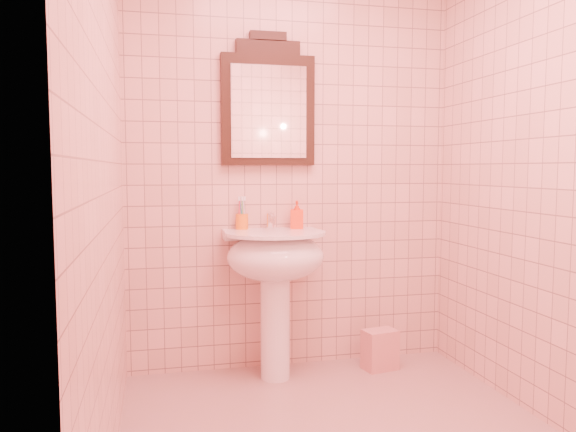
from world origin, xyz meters
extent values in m
cube|color=beige|center=(0.00, 1.10, 1.25)|extent=(2.00, 0.02, 2.50)
cylinder|color=white|center=(-0.15, 0.88, 0.35)|extent=(0.17, 0.17, 0.70)
ellipsoid|color=white|center=(-0.15, 0.86, 0.72)|extent=(0.56, 0.46, 0.28)
cube|color=white|center=(-0.15, 1.03, 0.83)|extent=(0.56, 0.15, 0.05)
cylinder|color=white|center=(-0.15, 0.86, 0.85)|extent=(0.58, 0.58, 0.02)
cylinder|color=white|center=(-0.15, 1.03, 0.91)|extent=(0.04, 0.04, 0.09)
cylinder|color=white|center=(-0.15, 0.97, 0.94)|extent=(0.02, 0.10, 0.02)
cylinder|color=white|center=(-0.15, 0.92, 0.93)|extent=(0.02, 0.02, 0.04)
cube|color=white|center=(-0.15, 1.04, 0.96)|extent=(0.02, 0.07, 0.01)
cube|color=black|center=(-0.15, 1.08, 1.57)|extent=(0.56, 0.05, 0.65)
cube|color=black|center=(-0.15, 1.08, 1.94)|extent=(0.38, 0.05, 0.08)
cube|color=black|center=(-0.15, 1.08, 2.00)|extent=(0.22, 0.05, 0.05)
cube|color=white|center=(-0.15, 1.05, 1.56)|extent=(0.45, 0.01, 0.54)
cylinder|color=orange|center=(-0.32, 1.04, 0.91)|extent=(0.07, 0.07, 0.09)
cylinder|color=silver|center=(-0.30, 1.04, 0.95)|extent=(0.01, 0.01, 0.17)
cylinder|color=#338CD8|center=(-0.32, 1.06, 0.95)|extent=(0.01, 0.01, 0.17)
cylinder|color=#E5334C|center=(-0.34, 1.04, 0.95)|extent=(0.01, 0.01, 0.17)
cylinder|color=#3FBF59|center=(-0.32, 1.03, 0.95)|extent=(0.01, 0.01, 0.17)
imported|color=#F43A14|center=(0.01, 1.01, 0.95)|extent=(0.09, 0.09, 0.17)
cube|color=#EDA58B|center=(0.50, 0.88, 0.12)|extent=(0.22, 0.17, 0.24)
camera|label=1|loc=(-0.80, -2.25, 1.22)|focal=35.00mm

